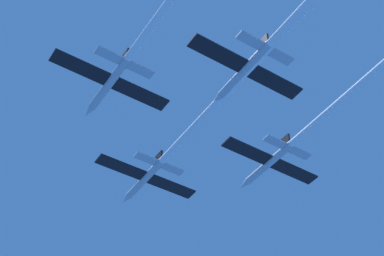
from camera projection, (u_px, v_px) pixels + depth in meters
jet_lead at (205, 116)px, 81.02m from camera, size 16.88×57.00×2.80m
jet_left_wing at (161, 13)px, 69.75m from camera, size 16.88×49.78×2.80m
jet_right_wing at (339, 102)px, 79.22m from camera, size 16.88×53.82×2.80m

